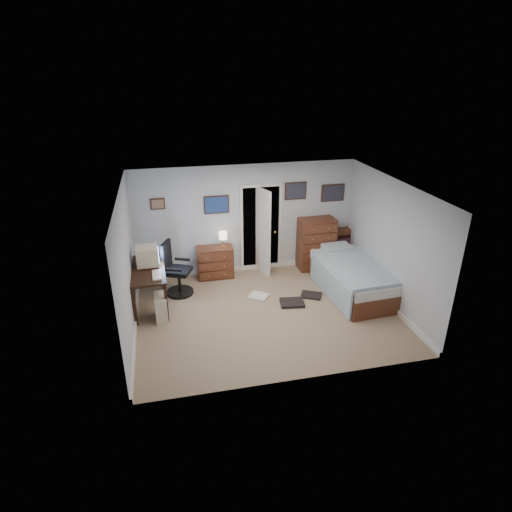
{
  "coord_description": "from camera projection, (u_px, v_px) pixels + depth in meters",
  "views": [
    {
      "loc": [
        -1.77,
        -6.97,
        4.44
      ],
      "look_at": [
        -0.14,
        0.3,
        1.1
      ],
      "focal_mm": 30.0,
      "sensor_mm": 36.0,
      "label": 1
    }
  ],
  "objects": [
    {
      "name": "office_chair",
      "position": [
        176.0,
        274.0,
        8.91
      ],
      "size": [
        0.74,
        0.74,
        1.16
      ],
      "rotation": [
        0.0,
        0.0,
        -0.41
      ],
      "color": "black",
      "rests_on": "floor"
    },
    {
      "name": "pc_tower",
      "position": [
        161.0,
        307.0,
        8.08
      ],
      "size": [
        0.24,
        0.47,
        0.49
      ],
      "rotation": [
        0.0,
        0.0,
        0.03
      ],
      "color": "beige",
      "rests_on": "floor"
    },
    {
      "name": "headboard_bookcase",
      "position": [
        335.0,
        246.0,
        10.27
      ],
      "size": [
        0.99,
        0.3,
        0.88
      ],
      "rotation": [
        0.0,
        0.0,
        0.05
      ],
      "color": "brown",
      "rests_on": "floor"
    },
    {
      "name": "bed",
      "position": [
        352.0,
        277.0,
        9.03
      ],
      "size": [
        1.31,
        2.29,
        0.73
      ],
      "rotation": [
        0.0,
        0.0,
        0.06
      ],
      "color": "brown",
      "rests_on": "floor"
    },
    {
      "name": "media_stack",
      "position": [
        144.0,
        262.0,
        9.67
      ],
      "size": [
        0.15,
        0.15,
        0.72
      ],
      "primitive_type": "cube",
      "rotation": [
        0.0,
        0.0,
        -0.07
      ],
      "color": "maroon",
      "rests_on": "floor"
    },
    {
      "name": "crt_monitor",
      "position": [
        147.0,
        256.0,
        8.35
      ],
      "size": [
        0.44,
        0.41,
        0.4
      ],
      "rotation": [
        0.0,
        0.0,
        0.03
      ],
      "color": "beige",
      "rests_on": "computer_desk"
    },
    {
      "name": "doorway",
      "position": [
        258.0,
        225.0,
        10.06
      ],
      "size": [
        0.96,
        1.12,
        2.05
      ],
      "color": "black",
      "rests_on": "floor"
    },
    {
      "name": "tall_dresser",
      "position": [
        316.0,
        244.0,
        10.01
      ],
      "size": [
        0.84,
        0.5,
        1.22
      ],
      "primitive_type": "cube",
      "rotation": [
        0.0,
        0.0,
        0.02
      ],
      "color": "brown",
      "rests_on": "floor"
    },
    {
      "name": "floor",
      "position": [
        266.0,
        313.0,
        8.38
      ],
      "size": [
        5.0,
        4.0,
        0.02
      ],
      "primitive_type": "cube",
      "color": "gray",
      "rests_on": "ground"
    },
    {
      "name": "floor_clutter",
      "position": [
        288.0,
        299.0,
        8.81
      ],
      "size": [
        1.59,
        0.86,
        0.06
      ],
      "rotation": [
        0.0,
        0.0,
        -0.04
      ],
      "color": "black",
      "rests_on": "floor"
    },
    {
      "name": "keyboard",
      "position": [
        157.0,
        275.0,
        8.02
      ],
      "size": [
        0.18,
        0.44,
        0.03
      ],
      "primitive_type": "cube",
      "rotation": [
        0.0,
        0.0,
        0.03
      ],
      "color": "beige",
      "rests_on": "computer_desk"
    },
    {
      "name": "table_lamp",
      "position": [
        223.0,
        236.0,
        9.45
      ],
      "size": [
        0.19,
        0.19,
        0.35
      ],
      "rotation": [
        0.0,
        0.0,
        -0.04
      ],
      "color": "gold",
      "rests_on": "low_dresser"
    },
    {
      "name": "wall_posters",
      "position": [
        271.0,
        197.0,
        9.54
      ],
      "size": [
        4.38,
        0.04,
        0.6
      ],
      "color": "#331E11",
      "rests_on": "floor"
    },
    {
      "name": "low_dresser",
      "position": [
        215.0,
        262.0,
        9.66
      ],
      "size": [
        0.83,
        0.44,
        0.72
      ],
      "primitive_type": "cube",
      "rotation": [
        0.0,
        0.0,
        -0.04
      ],
      "color": "brown",
      "rests_on": "floor"
    },
    {
      "name": "computer_desk",
      "position": [
        143.0,
        278.0,
        8.35
      ],
      "size": [
        0.7,
        1.45,
        0.82
      ],
      "rotation": [
        0.0,
        0.0,
        0.03
      ],
      "color": "black",
      "rests_on": "floor"
    }
  ]
}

